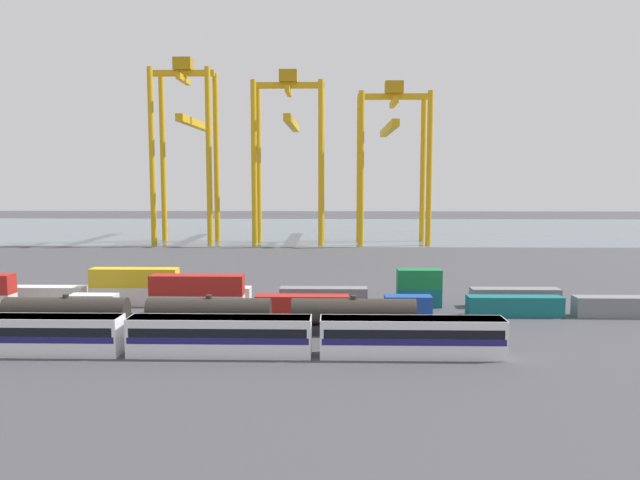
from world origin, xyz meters
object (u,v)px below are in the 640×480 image
(passenger_train, at_px, (220,334))
(gantry_crane_east, at_px, (392,144))
(gantry_crane_west, at_px, (187,135))
(gantry_crane_central, at_px, (290,139))
(shipping_container_12, at_px, (229,296))
(freight_tank_row, at_px, (209,315))
(shipping_container_13, at_px, (324,297))

(passenger_train, bearing_deg, gantry_crane_east, 76.11)
(gantry_crane_west, height_order, gantry_crane_central, gantry_crane_west)
(shipping_container_12, relative_size, gantry_crane_east, 0.14)
(freight_tank_row, relative_size, shipping_container_13, 3.90)
(shipping_container_12, bearing_deg, freight_tank_row, -88.69)
(shipping_container_12, distance_m, shipping_container_13, 13.20)
(freight_tank_row, height_order, gantry_crane_west, gantry_crane_west)
(passenger_train, xyz_separation_m, freight_tank_row, (-2.93, 8.90, -0.06))
(passenger_train, relative_size, shipping_container_13, 4.67)
(shipping_container_12, height_order, shipping_container_13, same)
(gantry_crane_west, relative_size, gantry_crane_central, 1.07)
(passenger_train, height_order, gantry_crane_central, gantry_crane_central)
(gantry_crane_west, xyz_separation_m, gantry_crane_east, (56.89, 0.64, -2.58))
(shipping_container_12, xyz_separation_m, gantry_crane_east, (30.68, 87.03, 25.79))
(gantry_crane_west, bearing_deg, gantry_crane_east, 0.65)
(passenger_train, distance_m, shipping_container_12, 24.08)
(gantry_crane_central, distance_m, gantry_crane_east, 28.48)
(freight_tank_row, xyz_separation_m, gantry_crane_east, (30.34, 101.97, 25.01))
(shipping_container_12, bearing_deg, passenger_train, -82.18)
(shipping_container_12, distance_m, gantry_crane_central, 90.65)
(passenger_train, relative_size, freight_tank_row, 1.20)
(freight_tank_row, relative_size, gantry_crane_east, 1.08)
(freight_tank_row, distance_m, gantry_crane_east, 109.29)
(shipping_container_13, distance_m, gantry_crane_east, 92.44)
(freight_tank_row, bearing_deg, shipping_container_12, 91.31)
(freight_tank_row, relative_size, shipping_container_12, 7.82)
(shipping_container_12, xyz_separation_m, gantry_crane_central, (2.24, 86.47, 27.14))
(freight_tank_row, relative_size, gantry_crane_central, 1.01)
(freight_tank_row, height_order, gantry_crane_east, gantry_crane_east)
(shipping_container_12, xyz_separation_m, gantry_crane_west, (-26.21, 86.39, 28.37))
(passenger_train, xyz_separation_m, gantry_crane_west, (-29.48, 110.23, 27.53))
(gantry_crane_east, bearing_deg, gantry_crane_west, -179.35)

